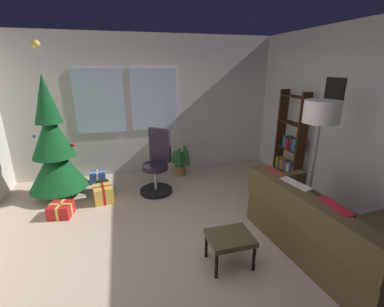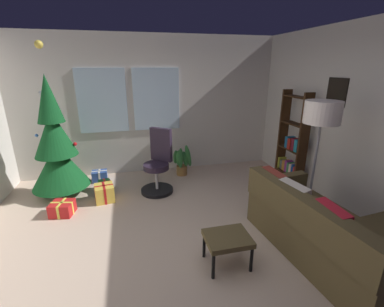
{
  "view_description": "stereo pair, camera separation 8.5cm",
  "coord_description": "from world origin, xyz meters",
  "px_view_note": "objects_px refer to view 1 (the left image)",
  "views": [
    {
      "loc": [
        -0.53,
        -2.52,
        2.12
      ],
      "look_at": [
        0.4,
        0.93,
        0.93
      ],
      "focal_mm": 24.76,
      "sensor_mm": 36.0,
      "label": 1
    },
    {
      "loc": [
        -0.45,
        -2.54,
        2.12
      ],
      "look_at": [
        0.4,
        0.93,
        0.93
      ],
      "focal_mm": 24.76,
      "sensor_mm": 36.0,
      "label": 2
    }
  ],
  "objects_px": {
    "holiday_tree": "(54,149)",
    "gift_box_blue": "(98,177)",
    "office_chair": "(157,168)",
    "couch": "(340,233)",
    "potted_plant": "(180,162)",
    "gift_box_gold": "(103,194)",
    "floor_lamp": "(321,118)",
    "footstool": "(230,240)",
    "bookshelf": "(290,146)",
    "gift_box_green": "(104,187)",
    "gift_box_red": "(61,210)"
  },
  "relations": [
    {
      "from": "gift_box_gold",
      "to": "gift_box_green",
      "type": "bearing_deg",
      "value": 91.35
    },
    {
      "from": "floor_lamp",
      "to": "potted_plant",
      "type": "height_order",
      "value": "floor_lamp"
    },
    {
      "from": "footstool",
      "to": "office_chair",
      "type": "bearing_deg",
      "value": 104.14
    },
    {
      "from": "holiday_tree",
      "to": "gift_box_gold",
      "type": "height_order",
      "value": "holiday_tree"
    },
    {
      "from": "footstool",
      "to": "gift_box_blue",
      "type": "relative_size",
      "value": 1.71
    },
    {
      "from": "couch",
      "to": "potted_plant",
      "type": "xyz_separation_m",
      "value": [
        -1.25,
        2.82,
        -0.01
      ]
    },
    {
      "from": "floor_lamp",
      "to": "gift_box_red",
      "type": "bearing_deg",
      "value": 162.26
    },
    {
      "from": "floor_lamp",
      "to": "potted_plant",
      "type": "bearing_deg",
      "value": 122.11
    },
    {
      "from": "office_chair",
      "to": "floor_lamp",
      "type": "bearing_deg",
      "value": -39.33
    },
    {
      "from": "couch",
      "to": "gift_box_red",
      "type": "relative_size",
      "value": 5.42
    },
    {
      "from": "floor_lamp",
      "to": "office_chair",
      "type": "bearing_deg",
      "value": 140.67
    },
    {
      "from": "holiday_tree",
      "to": "potted_plant",
      "type": "xyz_separation_m",
      "value": [
        2.17,
        0.34,
        -0.54
      ]
    },
    {
      "from": "gift_box_red",
      "to": "floor_lamp",
      "type": "height_order",
      "value": "floor_lamp"
    },
    {
      "from": "gift_box_red",
      "to": "gift_box_gold",
      "type": "bearing_deg",
      "value": 27.44
    },
    {
      "from": "gift_box_red",
      "to": "gift_box_gold",
      "type": "relative_size",
      "value": 1.01
    },
    {
      "from": "footstool",
      "to": "floor_lamp",
      "type": "distance_m",
      "value": 1.88
    },
    {
      "from": "gift_box_green",
      "to": "gift_box_blue",
      "type": "distance_m",
      "value": 0.5
    },
    {
      "from": "gift_box_gold",
      "to": "bookshelf",
      "type": "xyz_separation_m",
      "value": [
        3.26,
        -0.21,
        0.63
      ]
    },
    {
      "from": "floor_lamp",
      "to": "potted_plant",
      "type": "distance_m",
      "value": 2.8
    },
    {
      "from": "couch",
      "to": "gift_box_blue",
      "type": "relative_size",
      "value": 6.88
    },
    {
      "from": "office_chair",
      "to": "floor_lamp",
      "type": "height_order",
      "value": "floor_lamp"
    },
    {
      "from": "gift_box_red",
      "to": "office_chair",
      "type": "distance_m",
      "value": 1.61
    },
    {
      "from": "gift_box_red",
      "to": "potted_plant",
      "type": "height_order",
      "value": "potted_plant"
    },
    {
      "from": "holiday_tree",
      "to": "gift_box_blue",
      "type": "relative_size",
      "value": 8.68
    },
    {
      "from": "couch",
      "to": "floor_lamp",
      "type": "distance_m",
      "value": 1.38
    },
    {
      "from": "footstool",
      "to": "bookshelf",
      "type": "relative_size",
      "value": 0.28
    },
    {
      "from": "gift_box_blue",
      "to": "office_chair",
      "type": "xyz_separation_m",
      "value": [
        1.06,
        -0.67,
        0.33
      ]
    },
    {
      "from": "gift_box_gold",
      "to": "potted_plant",
      "type": "bearing_deg",
      "value": 27.25
    },
    {
      "from": "footstool",
      "to": "potted_plant",
      "type": "height_order",
      "value": "potted_plant"
    },
    {
      "from": "couch",
      "to": "gift_box_green",
      "type": "bearing_deg",
      "value": 138.47
    },
    {
      "from": "gift_box_gold",
      "to": "potted_plant",
      "type": "distance_m",
      "value": 1.64
    },
    {
      "from": "couch",
      "to": "gift_box_green",
      "type": "distance_m",
      "value": 3.63
    },
    {
      "from": "bookshelf",
      "to": "potted_plant",
      "type": "height_order",
      "value": "bookshelf"
    },
    {
      "from": "holiday_tree",
      "to": "bookshelf",
      "type": "bearing_deg",
      "value": -8.95
    },
    {
      "from": "holiday_tree",
      "to": "gift_box_red",
      "type": "bearing_deg",
      "value": -79.74
    },
    {
      "from": "potted_plant",
      "to": "gift_box_red",
      "type": "bearing_deg",
      "value": -152.7
    },
    {
      "from": "couch",
      "to": "holiday_tree",
      "type": "bearing_deg",
      "value": 144.11
    },
    {
      "from": "couch",
      "to": "office_chair",
      "type": "xyz_separation_m",
      "value": [
        -1.79,
        2.22,
        0.14
      ]
    },
    {
      "from": "gift_box_gold",
      "to": "office_chair",
      "type": "distance_m",
      "value": 0.97
    },
    {
      "from": "gift_box_gold",
      "to": "holiday_tree",
      "type": "bearing_deg",
      "value": 150.09
    },
    {
      "from": "office_chair",
      "to": "potted_plant",
      "type": "height_order",
      "value": "office_chair"
    },
    {
      "from": "gift_box_green",
      "to": "gift_box_gold",
      "type": "height_order",
      "value": "gift_box_gold"
    },
    {
      "from": "gift_box_blue",
      "to": "office_chair",
      "type": "distance_m",
      "value": 1.29
    },
    {
      "from": "gift_box_red",
      "to": "floor_lamp",
      "type": "relative_size",
      "value": 0.21
    },
    {
      "from": "gift_box_blue",
      "to": "gift_box_gold",
      "type": "bearing_deg",
      "value": -80.16
    },
    {
      "from": "couch",
      "to": "holiday_tree",
      "type": "height_order",
      "value": "holiday_tree"
    },
    {
      "from": "potted_plant",
      "to": "office_chair",
      "type": "bearing_deg",
      "value": -132.4
    },
    {
      "from": "footstool",
      "to": "floor_lamp",
      "type": "relative_size",
      "value": 0.28
    },
    {
      "from": "footstool",
      "to": "gift_box_gold",
      "type": "distance_m",
      "value": 2.36
    },
    {
      "from": "holiday_tree",
      "to": "gift_box_gold",
      "type": "bearing_deg",
      "value": -29.91
    }
  ]
}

